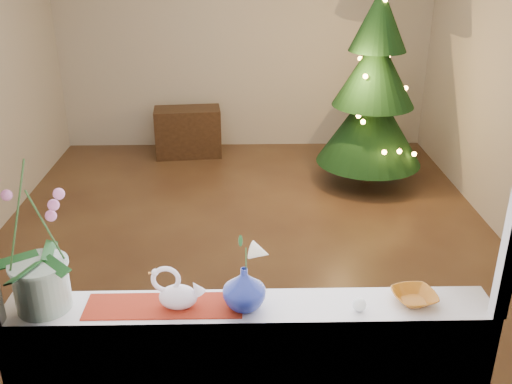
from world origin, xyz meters
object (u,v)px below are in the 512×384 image
side_table (188,132)px  xmas_tree (374,90)px  swan (178,288)px  paperweight (359,305)px  amber_dish (414,298)px  blue_vase (244,285)px  orchid_pot (32,232)px

side_table → xmas_tree: bearing=-29.3°
swan → paperweight: (0.80, -0.04, -0.07)m
paperweight → amber_dish: bearing=13.1°
blue_vase → paperweight: bearing=-4.0°
orchid_pot → blue_vase: size_ratio=3.28×
amber_dish → xmas_tree: bearing=80.9°
paperweight → side_table: size_ratio=0.08×
orchid_pot → blue_vase: (0.89, -0.02, -0.26)m
amber_dish → xmas_tree: 3.64m
paperweight → orchid_pot: bearing=177.6°
side_table → paperweight: bearing=-81.0°
paperweight → xmas_tree: 3.74m
paperweight → amber_dish: size_ratio=0.37×
swan → amber_dish: bearing=-12.6°
orchid_pot → blue_vase: 0.93m
swan → blue_vase: size_ratio=1.02×
blue_vase → orchid_pot: bearing=178.6°
swan → blue_vase: (0.29, -0.01, 0.02)m
xmas_tree → side_table: 2.31m
blue_vase → xmas_tree: (1.34, 3.61, -0.02)m
xmas_tree → blue_vase: bearing=-110.3°
swan → amber_dish: 1.06m
swan → side_table: (-0.38, 4.49, -0.73)m
blue_vase → xmas_tree: bearing=69.7°
orchid_pot → paperweight: size_ratio=12.21×
paperweight → side_table: 4.73m
orchid_pot → amber_dish: 1.69m
swan → blue_vase: bearing=-14.9°
swan → orchid_pot: bearing=164.9°
orchid_pot → xmas_tree: bearing=58.2°
blue_vase → xmas_tree: 3.85m
blue_vase → paperweight: (0.51, -0.04, -0.08)m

